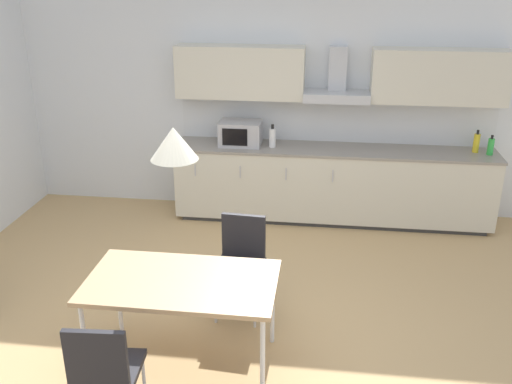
# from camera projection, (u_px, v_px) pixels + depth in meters

# --- Properties ---
(ground_plane) EXTENTS (8.58, 8.28, 0.02)m
(ground_plane) POSITION_uv_depth(u_px,v_px,m) (221.00, 336.00, 4.72)
(ground_plane) COLOR tan
(wall_back) EXTENTS (6.86, 0.10, 2.87)m
(wall_back) POSITION_uv_depth(u_px,v_px,m) (261.00, 92.00, 6.76)
(wall_back) COLOR silver
(wall_back) RESTS_ON ground_plane
(kitchen_counter) EXTENTS (3.68, 0.62, 0.88)m
(kitchen_counter) POSITION_uv_depth(u_px,v_px,m) (332.00, 184.00, 6.71)
(kitchen_counter) COLOR #333333
(kitchen_counter) RESTS_ON ground_plane
(backsplash_tile) EXTENTS (3.66, 0.02, 0.50)m
(backsplash_tile) POSITION_uv_depth(u_px,v_px,m) (335.00, 121.00, 6.71)
(backsplash_tile) COLOR silver
(backsplash_tile) RESTS_ON kitchen_counter
(upper_wall_cabinets) EXTENTS (3.66, 0.40, 0.59)m
(upper_wall_cabinets) POSITION_uv_depth(u_px,v_px,m) (338.00, 75.00, 6.36)
(upper_wall_cabinets) COLOR beige
(microwave) EXTENTS (0.48, 0.35, 0.28)m
(microwave) POSITION_uv_depth(u_px,v_px,m) (240.00, 133.00, 6.62)
(microwave) COLOR #ADADB2
(microwave) RESTS_ON kitchen_counter
(bottle_green) EXTENTS (0.07, 0.07, 0.23)m
(bottle_green) POSITION_uv_depth(u_px,v_px,m) (491.00, 146.00, 6.29)
(bottle_green) COLOR green
(bottle_green) RESTS_ON kitchen_counter
(bottle_yellow) EXTENTS (0.07, 0.07, 0.26)m
(bottle_yellow) POSITION_uv_depth(u_px,v_px,m) (476.00, 143.00, 6.38)
(bottle_yellow) COLOR yellow
(bottle_yellow) RESTS_ON kitchen_counter
(bottle_white) EXTENTS (0.08, 0.08, 0.27)m
(bottle_white) POSITION_uv_depth(u_px,v_px,m) (272.00, 137.00, 6.56)
(bottle_white) COLOR white
(bottle_white) RESTS_ON kitchen_counter
(dining_table) EXTENTS (1.39, 0.79, 0.72)m
(dining_table) POSITION_uv_depth(u_px,v_px,m) (182.00, 286.00, 4.15)
(dining_table) COLOR tan
(dining_table) RESTS_ON ground_plane
(chair_far_right) EXTENTS (0.43, 0.43, 0.87)m
(chair_far_right) POSITION_uv_depth(u_px,v_px,m) (241.00, 255.00, 4.88)
(chair_far_right) COLOR black
(chair_far_right) RESTS_ON ground_plane
(chair_near_left) EXTENTS (0.43, 0.43, 0.87)m
(chair_near_left) POSITION_uv_depth(u_px,v_px,m) (104.00, 367.00, 3.53)
(chair_near_left) COLOR black
(chair_near_left) RESTS_ON ground_plane
(pendant_lamp) EXTENTS (0.32, 0.32, 0.22)m
(pendant_lamp) POSITION_uv_depth(u_px,v_px,m) (174.00, 143.00, 3.75)
(pendant_lamp) COLOR silver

